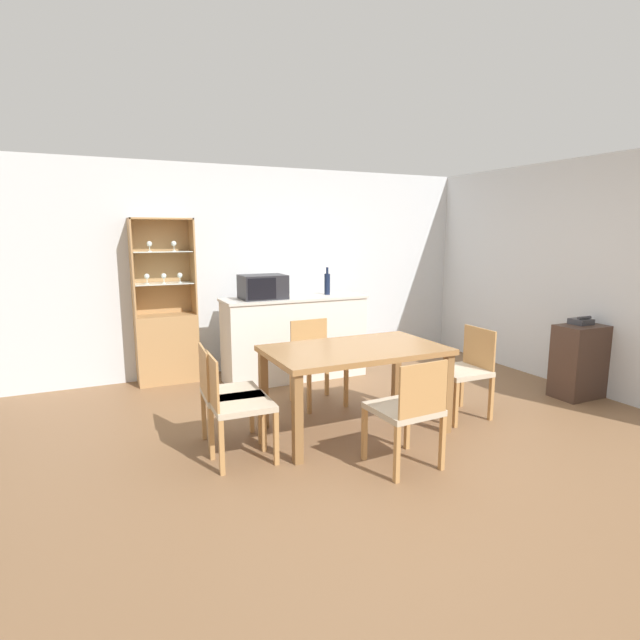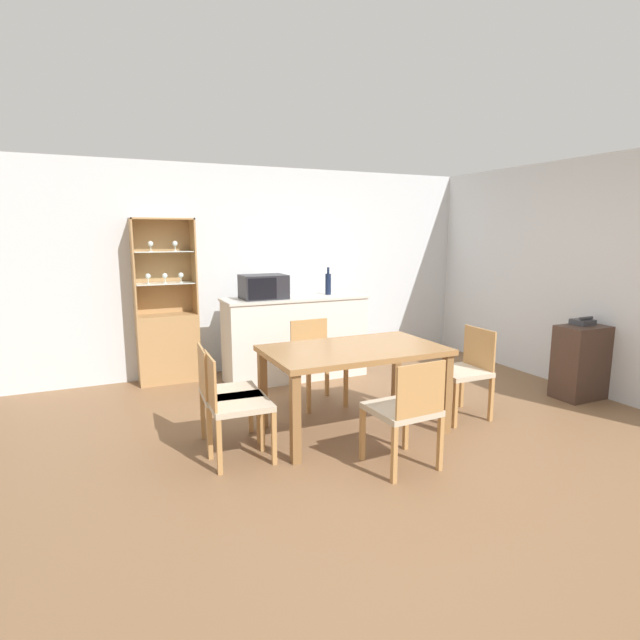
{
  "view_description": "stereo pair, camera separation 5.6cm",
  "coord_description": "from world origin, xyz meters",
  "px_view_note": "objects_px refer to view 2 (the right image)",
  "views": [
    {
      "loc": [
        -2.39,
        -3.49,
        1.75
      ],
      "look_at": [
        -0.24,
        1.08,
        0.86
      ],
      "focal_mm": 28.0,
      "sensor_mm": 36.0,
      "label": 1
    },
    {
      "loc": [
        -2.34,
        -3.51,
        1.75
      ],
      "look_at": [
        -0.24,
        1.08,
        0.86
      ],
      "focal_mm": 28.0,
      "sensor_mm": 36.0,
      "label": 2
    }
  ],
  "objects_px": {
    "dining_chair_side_right_near": "(464,371)",
    "wine_bottle": "(328,283)",
    "dining_table": "(354,357)",
    "dining_chair_side_left_far": "(225,393)",
    "dining_chair_head_far": "(316,360)",
    "telephone": "(583,322)",
    "dining_chair_side_left_near": "(234,404)",
    "microwave": "(263,287)",
    "dining_chair_head_near": "(405,410)",
    "side_cabinet": "(580,362)",
    "display_cabinet": "(168,334)"
  },
  "relations": [
    {
      "from": "dining_chair_head_far",
      "to": "wine_bottle",
      "type": "height_order",
      "value": "wine_bottle"
    },
    {
      "from": "dining_chair_side_left_near",
      "to": "microwave",
      "type": "relative_size",
      "value": 1.67
    },
    {
      "from": "wine_bottle",
      "to": "side_cabinet",
      "type": "bearing_deg",
      "value": -44.49
    },
    {
      "from": "dining_chair_head_near",
      "to": "dining_chair_side_left_near",
      "type": "relative_size",
      "value": 1.0
    },
    {
      "from": "dining_chair_side_left_near",
      "to": "dining_chair_side_right_near",
      "type": "bearing_deg",
      "value": 91.8
    },
    {
      "from": "dining_chair_side_left_far",
      "to": "telephone",
      "type": "height_order",
      "value": "telephone"
    },
    {
      "from": "dining_table",
      "to": "telephone",
      "type": "height_order",
      "value": "telephone"
    },
    {
      "from": "wine_bottle",
      "to": "dining_chair_head_far",
      "type": "bearing_deg",
      "value": -121.45
    },
    {
      "from": "dining_chair_side_right_near",
      "to": "wine_bottle",
      "type": "height_order",
      "value": "wine_bottle"
    },
    {
      "from": "dining_chair_side_right_near",
      "to": "wine_bottle",
      "type": "relative_size",
      "value": 2.53
    },
    {
      "from": "display_cabinet",
      "to": "dining_chair_head_far",
      "type": "height_order",
      "value": "display_cabinet"
    },
    {
      "from": "side_cabinet",
      "to": "dining_chair_side_left_near",
      "type": "bearing_deg",
      "value": 178.68
    },
    {
      "from": "dining_chair_head_near",
      "to": "telephone",
      "type": "height_order",
      "value": "telephone"
    },
    {
      "from": "dining_table",
      "to": "dining_chair_side_right_near",
      "type": "bearing_deg",
      "value": -7.05
    },
    {
      "from": "dining_chair_side_left_near",
      "to": "telephone",
      "type": "height_order",
      "value": "telephone"
    },
    {
      "from": "telephone",
      "to": "display_cabinet",
      "type": "bearing_deg",
      "value": 148.64
    },
    {
      "from": "dining_table",
      "to": "dining_chair_side_left_far",
      "type": "xyz_separation_m",
      "value": [
        -1.11,
        0.14,
        -0.22
      ]
    },
    {
      "from": "dining_table",
      "to": "dining_chair_side_left_near",
      "type": "xyz_separation_m",
      "value": [
        -1.11,
        -0.14,
        -0.22
      ]
    },
    {
      "from": "dining_chair_side_right_near",
      "to": "wine_bottle",
      "type": "distance_m",
      "value": 2.08
    },
    {
      "from": "dining_table",
      "to": "dining_chair_side_left_far",
      "type": "distance_m",
      "value": 1.14
    },
    {
      "from": "dining_chair_head_far",
      "to": "dining_chair_side_right_near",
      "type": "bearing_deg",
      "value": 137.95
    },
    {
      "from": "telephone",
      "to": "dining_chair_side_left_far",
      "type": "bearing_deg",
      "value": 175.25
    },
    {
      "from": "dining_chair_side_right_near",
      "to": "telephone",
      "type": "distance_m",
      "value": 1.58
    },
    {
      "from": "dining_chair_head_far",
      "to": "dining_table",
      "type": "bearing_deg",
      "value": 88.11
    },
    {
      "from": "dining_chair_side_left_far",
      "to": "display_cabinet",
      "type": "bearing_deg",
      "value": -171.55
    },
    {
      "from": "dining_chair_side_left_far",
      "to": "wine_bottle",
      "type": "relative_size",
      "value": 2.53
    },
    {
      "from": "dining_chair_head_far",
      "to": "wine_bottle",
      "type": "xyz_separation_m",
      "value": [
        0.59,
        0.96,
        0.68
      ]
    },
    {
      "from": "dining_table",
      "to": "microwave",
      "type": "relative_size",
      "value": 3.03
    },
    {
      "from": "dining_table",
      "to": "dining_chair_side_left_near",
      "type": "height_order",
      "value": "dining_chair_side_left_near"
    },
    {
      "from": "dining_chair_side_left_near",
      "to": "wine_bottle",
      "type": "xyz_separation_m",
      "value": [
        1.7,
        1.9,
        0.68
      ]
    },
    {
      "from": "dining_table",
      "to": "side_cabinet",
      "type": "bearing_deg",
      "value": -4.85
    },
    {
      "from": "telephone",
      "to": "dining_chair_head_near",
      "type": "bearing_deg",
      "value": -166.71
    },
    {
      "from": "dining_table",
      "to": "dining_chair_head_far",
      "type": "distance_m",
      "value": 0.83
    },
    {
      "from": "dining_chair_side_left_near",
      "to": "wine_bottle",
      "type": "bearing_deg",
      "value": 140.0
    },
    {
      "from": "dining_chair_side_left_near",
      "to": "wine_bottle",
      "type": "relative_size",
      "value": 2.53
    },
    {
      "from": "display_cabinet",
      "to": "dining_table",
      "type": "height_order",
      "value": "display_cabinet"
    },
    {
      "from": "dining_chair_head_far",
      "to": "dining_chair_side_right_near",
      "type": "relative_size",
      "value": 1.0
    },
    {
      "from": "wine_bottle",
      "to": "telephone",
      "type": "relative_size",
      "value": 1.67
    },
    {
      "from": "dining_chair_side_left_near",
      "to": "dining_chair_side_left_far",
      "type": "distance_m",
      "value": 0.28
    },
    {
      "from": "dining_chair_side_left_far",
      "to": "telephone",
      "type": "distance_m",
      "value": 3.79
    },
    {
      "from": "dining_chair_side_left_near",
      "to": "dining_table",
      "type": "bearing_deg",
      "value": 98.81
    },
    {
      "from": "dining_chair_head_far",
      "to": "microwave",
      "type": "xyz_separation_m",
      "value": [
        -0.25,
        0.93,
        0.68
      ]
    },
    {
      "from": "display_cabinet",
      "to": "wine_bottle",
      "type": "bearing_deg",
      "value": -13.82
    },
    {
      "from": "microwave",
      "to": "telephone",
      "type": "bearing_deg",
      "value": -33.19
    },
    {
      "from": "dining_chair_head_near",
      "to": "dining_chair_head_far",
      "type": "height_order",
      "value": "same"
    },
    {
      "from": "dining_chair_head_far",
      "to": "dining_chair_side_right_near",
      "type": "distance_m",
      "value": 1.45
    },
    {
      "from": "wine_bottle",
      "to": "side_cabinet",
      "type": "xyz_separation_m",
      "value": [
        2.02,
        -1.98,
        -0.74
      ]
    },
    {
      "from": "microwave",
      "to": "dining_chair_side_left_far",
      "type": "bearing_deg",
      "value": -118.44
    },
    {
      "from": "wine_bottle",
      "to": "telephone",
      "type": "xyz_separation_m",
      "value": [
        2.06,
        -1.93,
        -0.31
      ]
    },
    {
      "from": "side_cabinet",
      "to": "telephone",
      "type": "relative_size",
      "value": 3.89
    }
  ]
}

